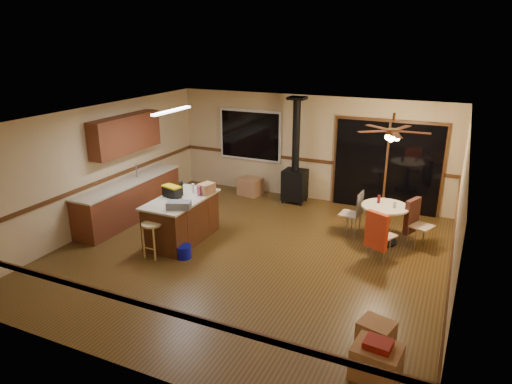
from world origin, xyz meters
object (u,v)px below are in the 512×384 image
Objects in this scene: box_corner_a at (376,362)px; chair_left at (356,209)px; toolbox_black at (172,192)px; chair_near at (377,231)px; wood_stove at (295,174)px; kitchen_island at (182,219)px; blue_bucket at (184,252)px; toolbox_grey at (179,205)px; dining_table at (384,217)px; box_corner_b at (376,334)px; bar_stool at (153,240)px; chair_right at (413,216)px; box_under_window at (250,186)px.

chair_left is at bearing 106.51° from box_corner_a.
chair_near is (3.93, 0.73, -0.40)m from toolbox_black.
chair_left is at bearing -37.17° from wood_stove.
kitchen_island is 3.26× the size of chair_left.
toolbox_black is (-0.20, -0.01, 0.55)m from kitchen_island.
chair_near reaches higher than blue_bucket.
wood_stove reaches higher than chair_near.
wood_stove is 4.89× the size of chair_left.
chair_near is at bearing 22.69° from blue_bucket.
toolbox_grey is at bearing -142.55° from chair_left.
chair_left is at bearing 122.78° from chair_near.
box_corner_b is (0.49, -3.35, -0.35)m from dining_table.
chair_right is (4.32, 2.56, 0.26)m from bar_stool.
blue_bucket is at bearing -148.12° from chair_right.
blue_bucket is 0.31× the size of dining_table.
dining_table is (2.41, -1.47, -0.20)m from wood_stove.
toolbox_black is 0.40× the size of dining_table.
toolbox_black is (-1.50, -3.06, 0.27)m from wood_stove.
wood_stove is at bearing 77.08° from blue_bucket.
bar_stool is at bearing 168.09° from box_corner_b.
wood_stove is 4.17m from bar_stool.
wood_stove reaches higher than box_under_window.
blue_bucket is at bearing -44.82° from toolbox_black.
chair_left reaches higher than box_under_window.
chair_near is at bearing -57.22° from chair_left.
blue_bucket is 0.41× the size of chair_right.
wood_stove is 5.65m from box_corner_b.
chair_near reaches higher than dining_table.
chair_near is at bearing -88.57° from dining_table.
dining_table is at bearing -31.34° from wood_stove.
kitchen_island is 3.00× the size of box_under_window.
blue_bucket is (0.65, -0.64, -0.88)m from toolbox_black.
box_corner_a is at bearing -73.49° from chair_left.
dining_table is 0.55m from chair_right.
toolbox_grey is at bearing 155.04° from box_corner_a.
dining_table is 1.64× the size of box_under_window.
chair_near is at bearing -117.34° from chair_right.
wood_stove is 3.85m from blue_bucket.
bar_stool is 4.09m from chair_left.
toolbox_grey is at bearing -150.98° from chair_right.
bar_stool is (-0.08, -0.86, -0.11)m from kitchen_island.
wood_stove is at bearing 142.83° from chair_left.
chair_near is (3.44, 1.21, -0.37)m from toolbox_grey.
blue_bucket is 0.56× the size of chair_left.
box_corner_a is at bearing -52.11° from box_under_window.
chair_right is (4.24, 1.70, 0.14)m from kitchen_island.
chair_near is at bearing 19.33° from toolbox_grey.
chair_right is at bearing 21.14° from toolbox_black.
dining_table is at bearing -8.79° from chair_left.
chair_left is 0.92× the size of box_under_window.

